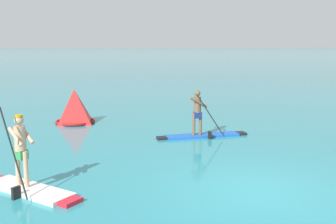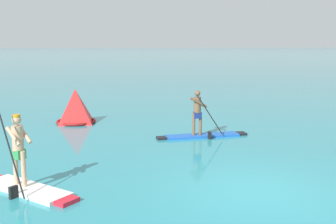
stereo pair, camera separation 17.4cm
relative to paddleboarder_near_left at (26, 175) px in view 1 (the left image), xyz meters
name	(u,v)px [view 1 (the left image)]	position (x,y,z in m)	size (l,w,h in m)	color
ground	(261,191)	(5.37, -0.55, -0.39)	(440.00, 440.00, 0.00)	teal
paddleboarder_near_left	(26,175)	(0.00, 0.00, 0.00)	(2.59, 2.21, 2.06)	white
paddleboarder_mid_center	(201,126)	(4.99, 5.00, 0.02)	(3.38, 0.98, 1.76)	blue
race_marker_buoy	(75,108)	(0.16, 8.10, 0.26)	(1.97, 1.97, 1.44)	red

